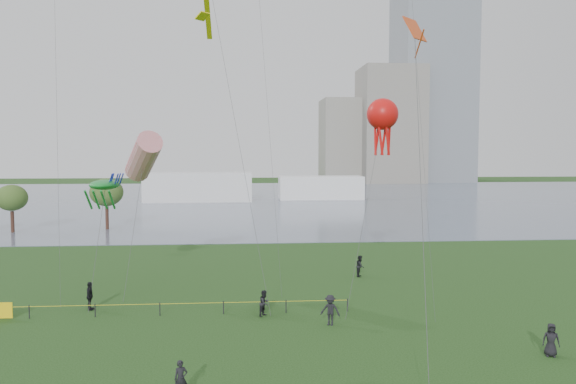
{
  "coord_description": "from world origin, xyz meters",
  "views": [
    {
      "loc": [
        -2.55,
        -22.52,
        10.36
      ],
      "look_at": [
        0.0,
        10.0,
        8.0
      ],
      "focal_mm": 35.0,
      "sensor_mm": 36.0,
      "label": 1
    }
  ],
  "objects": [
    {
      "name": "spectator_a",
      "position": [
        -1.32,
        12.22,
        0.82
      ],
      "size": [
        0.97,
        1.01,
        1.64
      ],
      "primitive_type": "imported",
      "rotation": [
        0.0,
        0.0,
        0.96
      ],
      "color": "black",
      "rests_on": "ground_plane"
    },
    {
      "name": "lake",
      "position": [
        0.0,
        100.0,
        0.02
      ],
      "size": [
        400.0,
        120.0,
        0.08
      ],
      "primitive_type": "cube",
      "color": "slate",
      "rests_on": "ground_plane"
    },
    {
      "name": "kite_windsock",
      "position": [
        -10.11,
        20.48,
        9.95
      ],
      "size": [
        4.3,
        6.78,
        11.91
      ],
      "rotation": [
        0.0,
        0.0,
        0.21
      ],
      "color": "#3F3F42"
    },
    {
      "name": "kite_delta",
      "position": [
        7.11,
        8.84,
        16.5
      ],
      "size": [
        3.96,
        13.79,
        18.03
      ],
      "rotation": [
        0.0,
        0.0,
        0.21
      ],
      "color": "#3F3F42"
    },
    {
      "name": "pavilion_right",
      "position": [
        14.0,
        98.0,
        2.5
      ],
      "size": [
        18.0,
        7.0,
        5.0
      ],
      "primitive_type": "cube",
      "color": "white",
      "rests_on": "ground_plane"
    },
    {
      "name": "spectator_g",
      "position": [
        7.01,
        22.76,
        0.88
      ],
      "size": [
        0.94,
        1.05,
        1.76
      ],
      "primitive_type": "imported",
      "rotation": [
        0.0,
        0.0,
        1.19
      ],
      "color": "black",
      "rests_on": "ground_plane"
    },
    {
      "name": "spectator_b",
      "position": [
        2.53,
        10.03,
        0.92
      ],
      "size": [
        1.36,
        1.11,
        1.83
      ],
      "primitive_type": "imported",
      "rotation": [
        0.0,
        0.0,
        -0.42
      ],
      "color": "black",
      "rests_on": "ground_plane"
    },
    {
      "name": "spectator_d",
      "position": [
        12.9,
        4.11,
        0.84
      ],
      "size": [
        0.96,
        0.78,
        1.69
      ],
      "primitive_type": "imported",
      "rotation": [
        0.0,
        0.0,
        -0.34
      ],
      "color": "black",
      "rests_on": "ground_plane"
    },
    {
      "name": "spectator_f",
      "position": [
        -5.27,
        0.81,
        0.78
      ],
      "size": [
        0.64,
        0.5,
        1.56
      ],
      "primitive_type": "imported",
      "rotation": [
        0.0,
        0.0,
        0.25
      ],
      "color": "black",
      "rests_on": "ground_plane"
    },
    {
      "name": "building_mid",
      "position": [
        46.0,
        162.0,
        19.0
      ],
      "size": [
        20.0,
        20.0,
        38.0
      ],
      "primitive_type": "cube",
      "color": "gray",
      "rests_on": "ground_plane"
    },
    {
      "name": "fence",
      "position": [
        -14.03,
        12.8,
        0.55
      ],
      "size": [
        24.07,
        0.07,
        1.05
      ],
      "color": "black",
      "rests_on": "ground_plane"
    },
    {
      "name": "tower",
      "position": [
        62.0,
        168.0,
        60.0
      ],
      "size": [
        24.0,
        24.0,
        120.0
      ],
      "primitive_type": "cube",
      "color": "slate",
      "rests_on": "ground_plane"
    },
    {
      "name": "spectator_c",
      "position": [
        -12.66,
        14.44,
        0.93
      ],
      "size": [
        0.5,
        1.11,
        1.86
      ],
      "primitive_type": "imported",
      "rotation": [
        0.0,
        0.0,
        1.61
      ],
      "color": "black",
      "rests_on": "ground_plane"
    },
    {
      "name": "building_low",
      "position": [
        32.0,
        168.0,
        14.0
      ],
      "size": [
        16.0,
        18.0,
        28.0
      ],
      "primitive_type": "cube",
      "color": "gray",
      "rests_on": "ground_plane"
    },
    {
      "name": "pavilion_left",
      "position": [
        -12.0,
        95.0,
        3.0
      ],
      "size": [
        22.0,
        8.0,
        6.0
      ],
      "primitive_type": "cube",
      "color": "silver",
      "rests_on": "ground_plane"
    },
    {
      "name": "kite_octopus",
      "position": [
        7.21,
        16.66,
        12.91
      ],
      "size": [
        4.7,
        6.73,
        14.11
      ],
      "rotation": [
        0.0,
        0.0,
        0.27
      ],
      "color": "#3F3F42"
    },
    {
      "name": "kite_creature",
      "position": [
        -12.92,
        20.14,
        7.85
      ],
      "size": [
        2.15,
        8.32,
        8.27
      ],
      "rotation": [
        0.0,
        0.0,
        0.23
      ],
      "color": "#3F3F42"
    }
  ]
}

